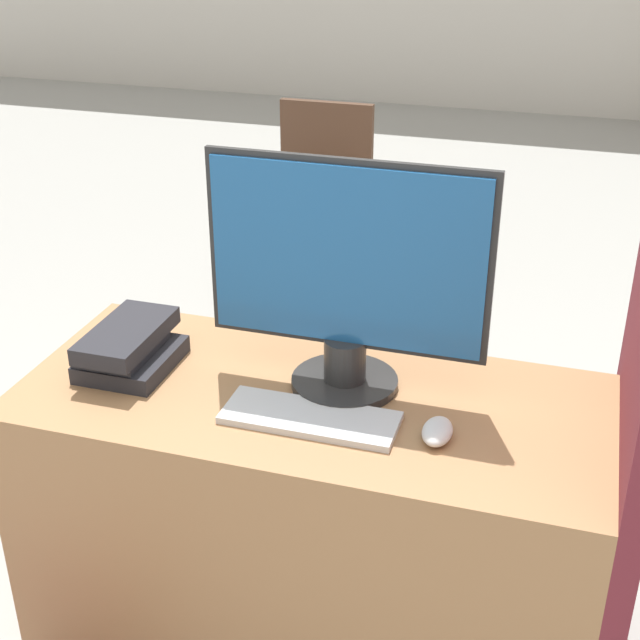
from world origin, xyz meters
TOP-DOWN VIEW (x-y plane):
  - desk at (0.00, 0.30)m, footprint 1.34×0.60m
  - carrel_divider at (0.70, 0.35)m, footprint 0.07×0.70m
  - monitor at (0.06, 0.37)m, footprint 0.63×0.25m
  - keyboard at (0.03, 0.20)m, footprint 0.38×0.14m
  - mouse at (0.30, 0.21)m, footprint 0.06×0.11m
  - book_stack at (-0.45, 0.30)m, footprint 0.20×0.28m
  - far_chair at (-0.64, 2.43)m, footprint 0.44×0.44m

SIDE VIEW (x-z plane):
  - desk at x=0.00m, z-range 0.00..0.74m
  - far_chair at x=-0.64m, z-range 0.05..0.93m
  - carrel_divider at x=0.70m, z-range 0.01..1.30m
  - keyboard at x=0.03m, z-range 0.74..0.76m
  - mouse at x=0.30m, z-range 0.74..0.78m
  - book_stack at x=-0.45m, z-range 0.74..0.85m
  - monitor at x=0.06m, z-range 0.74..1.28m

